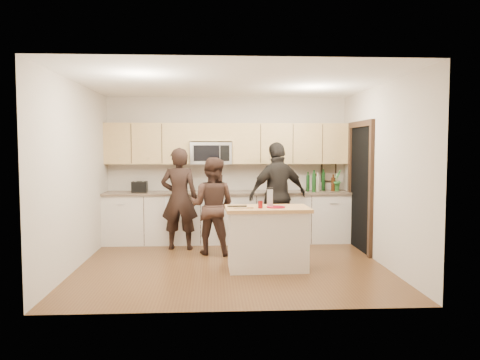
{
  "coord_description": "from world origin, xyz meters",
  "views": [
    {
      "loc": [
        -0.25,
        -6.9,
        1.76
      ],
      "look_at": [
        0.15,
        0.35,
        1.25
      ],
      "focal_mm": 35.0,
      "sensor_mm": 36.0,
      "label": 1
    }
  ],
  "objects": [
    {
      "name": "orchid",
      "position": [
        2.04,
        1.72,
        1.15
      ],
      "size": [
        0.29,
        0.29,
        0.41
      ],
      "primitive_type": "imported",
      "rotation": [
        0.0,
        0.0,
        0.76
      ],
      "color": "#327F35",
      "rests_on": "back_cabinetry"
    },
    {
      "name": "toaster",
      "position": [
        -1.61,
        1.67,
        1.04
      ],
      "size": [
        0.27,
        0.24,
        0.2
      ],
      "color": "black",
      "rests_on": "back_cabinetry"
    },
    {
      "name": "framed_picture",
      "position": [
        1.95,
        1.98,
        1.28
      ],
      "size": [
        0.3,
        0.03,
        0.38
      ],
      "color": "black",
      "rests_on": "ground"
    },
    {
      "name": "knife",
      "position": [
        0.1,
        -0.5,
        0.92
      ],
      "size": [
        0.2,
        0.03,
        0.01
      ],
      "primitive_type": "cube",
      "rotation": [
        0.0,
        0.0,
        0.02
      ],
      "color": "silver",
      "rests_on": "cutting_board"
    },
    {
      "name": "doorway",
      "position": [
        2.23,
        0.9,
        1.16
      ],
      "size": [
        0.06,
        1.25,
        2.2
      ],
      "color": "black",
      "rests_on": "ground"
    },
    {
      "name": "upper_cabinetry",
      "position": [
        0.03,
        1.83,
        1.84
      ],
      "size": [
        4.5,
        0.33,
        0.75
      ],
      "color": "tan",
      "rests_on": "ground"
    },
    {
      "name": "cutting_board",
      "position": [
        0.16,
        -0.34,
        0.91
      ],
      "size": [
        0.28,
        0.16,
        0.02
      ],
      "primitive_type": "cube",
      "rotation": [
        0.0,
        0.0,
        0.02
      ],
      "color": "tan",
      "rests_on": "island"
    },
    {
      "name": "island",
      "position": [
        0.51,
        -0.26,
        0.45
      ],
      "size": [
        1.21,
        0.72,
        0.9
      ],
      "rotation": [
        0.0,
        0.0,
        0.02
      ],
      "color": "beige",
      "rests_on": "ground"
    },
    {
      "name": "back_cabinetry",
      "position": [
        0.0,
        1.69,
        0.47
      ],
      "size": [
        4.5,
        0.66,
        0.94
      ],
      "color": "beige",
      "rests_on": "ground"
    },
    {
      "name": "drink_glass",
      "position": [
        0.39,
        -0.39,
        0.95
      ],
      "size": [
        0.07,
        0.07,
        0.1
      ],
      "primitive_type": "cylinder",
      "color": "maroon",
      "rests_on": "island"
    },
    {
      "name": "dish_towel",
      "position": [
        -0.95,
        1.5,
        0.8
      ],
      "size": [
        0.34,
        0.6,
        0.48
      ],
      "color": "white",
      "rests_on": "ground"
    },
    {
      "name": "floor",
      "position": [
        0.0,
        0.0,
        0.0
      ],
      "size": [
        4.5,
        4.5,
        0.0
      ],
      "primitive_type": "plane",
      "color": "#52361C",
      "rests_on": "ground"
    },
    {
      "name": "woman_center",
      "position": [
        -0.29,
        0.74,
        0.8
      ],
      "size": [
        0.92,
        0.81,
        1.59
      ],
      "primitive_type": "imported",
      "rotation": [
        0.0,
        0.0,
        2.83
      ],
      "color": "black",
      "rests_on": "ground"
    },
    {
      "name": "red_plate",
      "position": [
        0.62,
        -0.32,
        0.91
      ],
      "size": [
        0.27,
        0.27,
        0.02
      ],
      "primitive_type": "cylinder",
      "color": "maroon",
      "rests_on": "island"
    },
    {
      "name": "woman_right",
      "position": [
        0.85,
        1.13,
        0.92
      ],
      "size": [
        1.17,
        0.81,
        1.85
      ],
      "primitive_type": "imported",
      "rotation": [
        0.0,
        0.0,
        3.51
      ],
      "color": "black",
      "rests_on": "ground"
    },
    {
      "name": "box_grater",
      "position": [
        0.55,
        -0.22,
        1.05
      ],
      "size": [
        0.1,
        0.07,
        0.26
      ],
      "color": "silver",
      "rests_on": "red_plate"
    },
    {
      "name": "woman_left",
      "position": [
        -0.85,
        1.13,
        0.88
      ],
      "size": [
        0.68,
        0.48,
        1.75
      ],
      "primitive_type": "imported",
      "rotation": [
        0.0,
        0.0,
        3.04
      ],
      "color": "black",
      "rests_on": "ground"
    },
    {
      "name": "room_shell",
      "position": [
        0.0,
        0.0,
        1.73
      ],
      "size": [
        4.52,
        4.02,
        2.71
      ],
      "color": "#B8AC9D",
      "rests_on": "ground"
    },
    {
      "name": "bottle_cluster",
      "position": [
        1.74,
        1.7,
        1.12
      ],
      "size": [
        0.63,
        0.38,
        0.4
      ],
      "color": "black",
      "rests_on": "back_cabinetry"
    },
    {
      "name": "tongs",
      "position": [
        0.07,
        -0.34,
        0.93
      ],
      "size": [
        0.28,
        0.04,
        0.02
      ],
      "primitive_type": "cube",
      "rotation": [
        0.0,
        0.0,
        0.02
      ],
      "color": "black",
      "rests_on": "cutting_board"
    },
    {
      "name": "microwave",
      "position": [
        -0.31,
        1.8,
        1.65
      ],
      "size": [
        0.76,
        0.41,
        0.4
      ],
      "color": "silver",
      "rests_on": "ground"
    }
  ]
}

